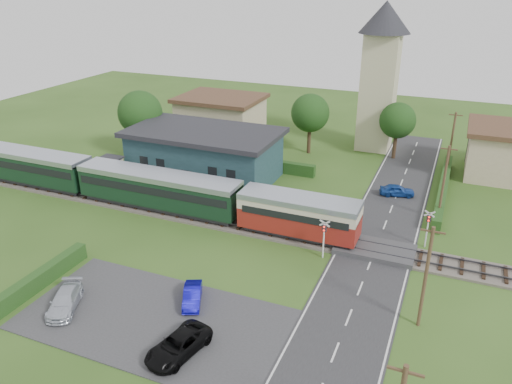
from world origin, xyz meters
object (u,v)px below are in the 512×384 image
at_px(car_park_blue, 192,296).
at_px(car_park_dark, 178,345).
at_px(car_park_silver, 65,301).
at_px(train, 130,184).
at_px(church_tower, 381,66).
at_px(pedestrian_far, 130,179).
at_px(house_west, 221,116).
at_px(house_east, 508,151).
at_px(crossing_signal_near, 324,233).
at_px(pedestrian_near, 263,199).
at_px(car_on_road, 397,190).
at_px(crossing_signal_far, 428,224).
at_px(station_building, 205,154).
at_px(equipment_hut, 110,169).

bearing_deg(car_park_blue, car_park_dark, -94.59).
bearing_deg(car_park_dark, car_park_silver, -173.80).
bearing_deg(train, car_park_dark, -47.45).
height_order(church_tower, pedestrian_far, church_tower).
bearing_deg(house_west, train, -85.51).
bearing_deg(house_east, crossing_signal_near, -119.13).
height_order(house_west, pedestrian_near, house_west).
height_order(crossing_signal_near, car_on_road, crossing_signal_near).
distance_m(church_tower, crossing_signal_far, 26.39).
bearing_deg(pedestrian_near, car_park_blue, 78.85).
bearing_deg(car_park_blue, pedestrian_near, 69.05).
relative_size(car_park_blue, car_park_dark, 0.74).
relative_size(car_park_blue, pedestrian_near, 2.11).
distance_m(car_park_silver, pedestrian_far, 19.77).
relative_size(church_tower, crossing_signal_near, 5.37).
xyz_separation_m(car_on_road, pedestrian_far, (-25.32, -9.00, 0.65)).
relative_size(house_east, car_park_blue, 2.72).
bearing_deg(station_building, crossing_signal_near, -34.81).
relative_size(station_building, car_park_silver, 3.96).
xyz_separation_m(crossing_signal_near, crossing_signal_far, (7.20, 4.80, 0.00)).
bearing_deg(train, church_tower, 55.01).
xyz_separation_m(train, car_park_blue, (13.12, -11.50, -1.57)).
distance_m(station_building, car_on_road, 20.30).
bearing_deg(equipment_hut, car_on_road, 17.18).
xyz_separation_m(house_east, pedestrian_far, (-35.33, -19.14, -1.53)).
bearing_deg(car_park_blue, equipment_hut, 115.99).
height_order(car_on_road, pedestrian_near, pedestrian_near).
bearing_deg(church_tower, car_park_blue, -97.70).
bearing_deg(car_park_blue, church_tower, 57.63).
relative_size(house_west, crossing_signal_near, 3.30).
bearing_deg(pedestrian_far, car_park_blue, -137.33).
xyz_separation_m(car_park_dark, pedestrian_far, (-16.96, 19.00, 0.59)).
bearing_deg(pedestrian_near, crossing_signal_near, 126.51).
bearing_deg(crossing_signal_far, house_east, 71.92).
relative_size(equipment_hut, crossing_signal_near, 0.78).
xyz_separation_m(church_tower, crossing_signal_far, (8.60, -23.61, -8.08)).
height_order(car_on_road, car_park_silver, car_park_silver).
xyz_separation_m(station_building, car_park_dark, (11.62, -25.14, -2.01)).
xyz_separation_m(train, car_on_road, (23.19, 11.85, -1.55)).
relative_size(crossing_signal_near, car_park_silver, 0.81).
relative_size(car_park_silver, pedestrian_far, 2.46).
height_order(house_east, crossing_signal_near, house_east).
bearing_deg(crossing_signal_far, pedestrian_far, 179.08).
xyz_separation_m(church_tower, car_park_blue, (-5.07, -37.50, -9.61)).
bearing_deg(pedestrian_far, crossing_signal_near, -107.69).
distance_m(house_west, pedestrian_far, 20.20).
bearing_deg(station_building, crossing_signal_far, -15.63).
bearing_deg(car_park_dark, equipment_hut, 146.98).
bearing_deg(car_park_dark, station_building, 126.38).
distance_m(crossing_signal_near, crossing_signal_far, 8.65).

